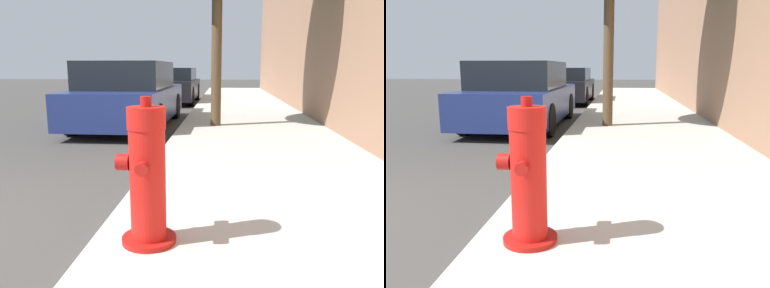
{
  "view_description": "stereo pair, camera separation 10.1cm",
  "coord_description": "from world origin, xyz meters",
  "views": [
    {
      "loc": [
        2.93,
        -2.03,
        1.31
      ],
      "look_at": [
        2.63,
        1.48,
        0.59
      ],
      "focal_mm": 35.0,
      "sensor_mm": 36.0,
      "label": 1
    },
    {
      "loc": [
        3.03,
        -2.02,
        1.31
      ],
      "look_at": [
        2.63,
        1.48,
        0.59
      ],
      "focal_mm": 35.0,
      "sensor_mm": 36.0,
      "label": 2
    }
  ],
  "objects": [
    {
      "name": "parked_car_mid",
      "position": [
        0.97,
        12.11,
        0.64
      ],
      "size": [
        1.8,
        4.15,
        1.3
      ],
      "color": "black",
      "rests_on": "ground_plane"
    },
    {
      "name": "sidewalk_slab",
      "position": [
        3.49,
        0.0,
        0.08
      ],
      "size": [
        2.9,
        40.0,
        0.16
      ],
      "color": "beige",
      "rests_on": "ground_plane"
    },
    {
      "name": "parked_car_near",
      "position": [
        0.81,
        6.27,
        0.69
      ],
      "size": [
        1.88,
        4.36,
        1.44
      ],
      "color": "navy",
      "rests_on": "ground_plane"
    },
    {
      "name": "fire_hydrant",
      "position": [
        2.44,
        0.28,
        0.6
      ],
      "size": [
        0.38,
        0.37,
        0.98
      ],
      "color": "#A91511",
      "rests_on": "sidewalk_slab"
    }
  ]
}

